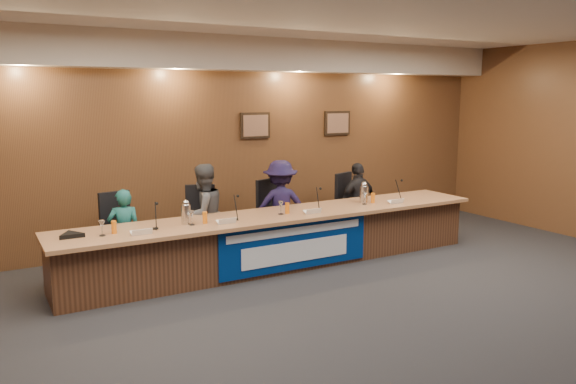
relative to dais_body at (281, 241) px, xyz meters
name	(u,v)px	position (x,y,z in m)	size (l,w,h in m)	color
floor	(394,326)	(0.00, -2.40, -0.35)	(10.00, 10.00, 0.00)	black
ceiling	(405,1)	(0.00, -2.40, 2.85)	(10.00, 8.00, 0.04)	silver
wall_back	(232,142)	(0.00, 1.60, 1.25)	(10.00, 0.04, 3.20)	#56351E
soffit	(237,54)	(0.00, 1.35, 2.60)	(10.00, 0.50, 0.50)	beige
dais_body	(281,241)	(0.00, 0.00, 0.00)	(6.00, 0.80, 0.70)	#4B2B1B
dais_top	(282,215)	(0.00, -0.05, 0.38)	(6.10, 0.95, 0.05)	#A16C46
banner	(296,246)	(0.00, -0.41, 0.03)	(2.20, 0.02, 0.65)	navy
banner_text_upper	(297,231)	(0.00, -0.43, 0.23)	(2.00, 0.01, 0.10)	silver
banner_text_lower	(296,252)	(0.00, -0.43, -0.05)	(1.60, 0.01, 0.28)	silver
wall_photo_left	(255,126)	(0.40, 1.57, 1.50)	(0.52, 0.04, 0.42)	black
wall_photo_right	(337,123)	(2.00, 1.57, 1.50)	(0.52, 0.04, 0.42)	black
panelist_a	(125,233)	(-1.98, 0.60, 0.23)	(0.42, 0.28, 1.15)	#195957
panelist_b	(203,214)	(-0.89, 0.60, 0.35)	(0.68, 0.53, 1.41)	#434448
panelist_c	(280,207)	(0.33, 0.60, 0.34)	(0.90, 0.52, 1.39)	#171034
panelist_d	(358,202)	(1.76, 0.60, 0.28)	(0.74, 0.31, 1.27)	black
office_chair_a	(123,238)	(-1.98, 0.70, 0.13)	(0.48, 0.48, 0.08)	black
office_chair_b	(201,229)	(-0.89, 0.70, 0.13)	(0.48, 0.48, 0.08)	black
office_chair_c	(277,219)	(0.33, 0.70, 0.13)	(0.48, 0.48, 0.08)	black
office_chair_d	(354,210)	(1.76, 0.70, 0.13)	(0.48, 0.48, 0.08)	black
nameplate_a	(142,231)	(-1.99, -0.32, 0.45)	(0.24, 0.06, 0.09)	white
microphone_a	(155,228)	(-1.78, -0.11, 0.41)	(0.07, 0.07, 0.02)	black
juice_glass_a	(114,227)	(-2.25, -0.08, 0.47)	(0.06, 0.06, 0.15)	orange
water_glass_a	(102,228)	(-2.40, -0.13, 0.49)	(0.08, 0.08, 0.18)	silver
nameplate_b	(227,220)	(-0.92, -0.28, 0.45)	(0.24, 0.06, 0.09)	white
microphone_b	(235,219)	(-0.74, -0.12, 0.41)	(0.07, 0.07, 0.02)	black
juice_glass_b	(205,218)	(-1.15, -0.12, 0.47)	(0.06, 0.06, 0.15)	orange
water_glass_b	(192,218)	(-1.32, -0.12, 0.49)	(0.08, 0.08, 0.18)	silver
nameplate_c	(314,211)	(0.34, -0.30, 0.45)	(0.24, 0.06, 0.09)	white
microphone_c	(316,210)	(0.48, -0.16, 0.41)	(0.07, 0.07, 0.02)	black
juice_glass_c	(287,208)	(0.04, -0.11, 0.47)	(0.06, 0.06, 0.15)	orange
water_glass_c	(281,208)	(-0.06, -0.12, 0.49)	(0.08, 0.08, 0.18)	silver
nameplate_d	(397,201)	(1.80, -0.31, 0.45)	(0.24, 0.06, 0.09)	white
microphone_d	(397,200)	(1.93, -0.14, 0.41)	(0.07, 0.07, 0.02)	black
juice_glass_d	(373,198)	(1.52, -0.08, 0.47)	(0.06, 0.06, 0.15)	orange
water_glass_d	(365,198)	(1.34, -0.11, 0.49)	(0.08, 0.08, 0.18)	silver
carafe_left	(186,214)	(-1.36, -0.03, 0.52)	(0.12, 0.12, 0.24)	silver
carafe_right	(364,194)	(1.44, 0.03, 0.52)	(0.13, 0.13, 0.24)	silver
speakerphone	(71,235)	(-2.72, -0.01, 0.43)	(0.32, 0.32, 0.05)	black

